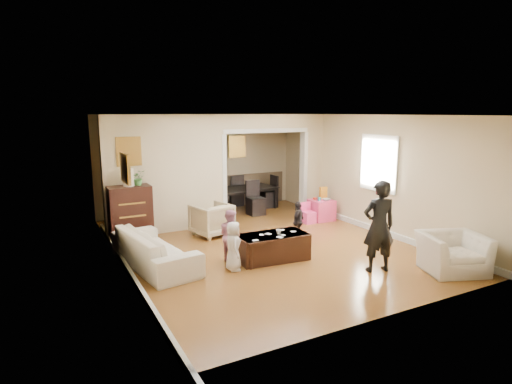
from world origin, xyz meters
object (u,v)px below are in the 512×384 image
armchair_back (212,220)px  adult_person (379,226)px  table_lamp (128,177)px  cyan_cup (320,199)px  armchair_front (452,253)px  sofa (155,248)px  child_kneel_a (233,246)px  dining_table (245,199)px  child_kneel_b (230,235)px  child_toddler (298,221)px  dresser (130,214)px  coffee_cup (279,232)px  play_table (321,210)px  coffee_table (272,247)px

armchair_back → adult_person: bearing=103.5°
table_lamp → cyan_cup: bearing=-5.9°
armchair_front → cyan_cup: bearing=110.5°
sofa → child_kneel_a: 1.41m
table_lamp → armchair_back: bearing=-12.9°
cyan_cup → dining_table: bearing=119.6°
cyan_cup → child_kneel_b: bearing=-153.2°
armchair_back → child_toddler: child_toddler is taller
dresser → dining_table: bearing=23.6°
cyan_cup → child_toddler: bearing=-140.6°
dresser → child_kneel_b: (1.35, -2.03, -0.11)m
armchair_front → coffee_cup: (-2.30, 1.87, 0.20)m
cyan_cup → dining_table: dining_table is taller
child_kneel_b → table_lamp: bearing=19.1°
child_toddler → sofa: bearing=-33.3°
armchair_back → child_kneel_b: bearing=66.0°
armchair_back → child_toddler: size_ratio=0.92×
armchair_back → dining_table: 2.52m
child_toddler → play_table: bearing=-175.9°
armchair_back → armchair_front: (2.80, -3.87, -0.03)m
sofa → child_toddler: size_ratio=2.55×
coffee_table → adult_person: bearing=-45.6°
coffee_table → cyan_cup: size_ratio=15.82×
coffee_cup → child_kneel_a: 0.96m
dresser → child_toddler: 3.49m
play_table → child_kneel_b: (-3.21, -1.62, 0.22)m
coffee_table → child_toddler: child_toddler is taller
coffee_table → child_kneel_b: bearing=156.8°
armchair_front → child_kneel_a: child_kneel_a is taller
cyan_cup → child_kneel_a: 3.83m
cyan_cup → adult_person: bearing=-109.4°
cyan_cup → adult_person: adult_person is taller
sofa → play_table: (4.49, 1.23, -0.06)m
coffee_table → play_table: play_table is taller
armchair_front → play_table: armchair_front is taller
coffee_table → child_toddler: 1.30m
dresser → coffee_table: (2.05, -2.33, -0.35)m
armchair_back → adult_person: size_ratio=0.49×
armchair_back → play_table: 2.92m
sofa → armchair_front: armchair_front is taller
armchair_front → dining_table: bearing=121.4°
armchair_front → dresser: size_ratio=0.85×
child_toddler → cyan_cup: bearing=-175.1°
armchair_front → child_kneel_b: size_ratio=1.04×
coffee_table → dining_table: dining_table is taller
dresser → adult_person: (3.34, -3.65, 0.20)m
sofa → coffee_cup: size_ratio=22.74×
armchair_back → child_kneel_a: size_ratio=0.91×
cyan_cup → armchair_front: bearing=-90.1°
cyan_cup → child_kneel_a: child_kneel_a is taller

